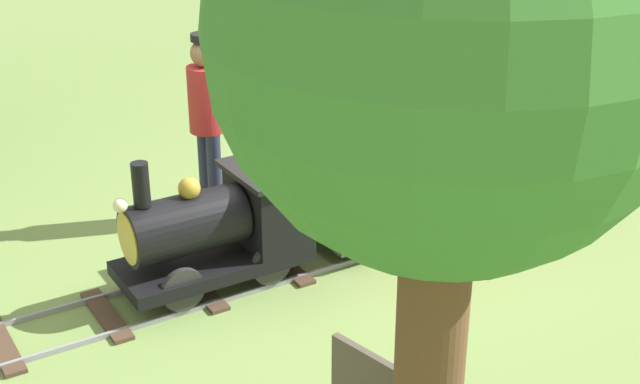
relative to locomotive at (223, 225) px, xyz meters
name	(u,v)px	position (x,y,z in m)	size (l,w,h in m)	color
ground_plane	(334,251)	(0.00, -0.96, -0.48)	(60.00, 60.00, 0.00)	#75934C
track	(323,252)	(0.00, -0.86, -0.47)	(0.74, 5.70, 0.04)	gray
locomotive	(223,225)	(0.00, 0.00, 0.00)	(0.70, 1.45, 1.06)	black
passenger_car	(415,182)	(0.00, -1.76, -0.06)	(0.80, 2.00, 0.97)	#3F3F3F
conductor_person	(207,113)	(1.07, -0.40, 0.47)	(0.30, 0.30, 1.62)	#282D47
oak_tree_near	(449,41)	(-2.72, 0.26, 1.99)	(1.92, 1.92, 3.47)	brown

